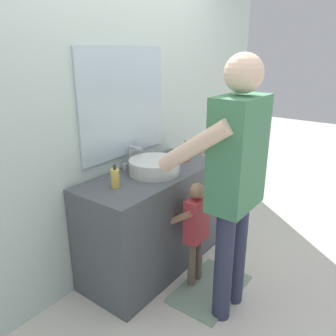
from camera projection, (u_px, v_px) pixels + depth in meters
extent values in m
plane|color=silver|center=(183.00, 277.00, 2.72)|extent=(14.00, 14.00, 0.00)
cube|color=silver|center=(119.00, 101.00, 2.62)|extent=(4.40, 0.08, 2.70)
cube|color=silver|center=(124.00, 103.00, 2.59)|extent=(0.90, 0.02, 0.82)
cube|color=#4C5156|center=(153.00, 221.00, 2.75)|extent=(1.25, 0.54, 0.83)
cylinder|color=silver|center=(154.00, 167.00, 2.59)|extent=(0.39, 0.39, 0.11)
cylinder|color=#B1B1AD|center=(154.00, 166.00, 2.58)|extent=(0.32, 0.32, 0.09)
cylinder|color=#B7BABF|center=(131.00, 156.00, 2.71)|extent=(0.03, 0.03, 0.18)
cylinder|color=#B7BABF|center=(136.00, 148.00, 2.65)|extent=(0.02, 0.12, 0.02)
cylinder|color=#B7BABF|center=(125.00, 166.00, 2.68)|extent=(0.04, 0.04, 0.05)
cylinder|color=#B7BABF|center=(137.00, 162.00, 2.79)|extent=(0.04, 0.04, 0.05)
cylinder|color=#D86666|center=(186.00, 155.00, 2.88)|extent=(0.07, 0.07, 0.09)
cylinder|color=green|center=(185.00, 149.00, 2.87)|extent=(0.04, 0.02, 0.17)
cube|color=white|center=(185.00, 138.00, 2.83)|extent=(0.01, 0.02, 0.02)
cylinder|color=gold|center=(115.00, 178.00, 2.32)|extent=(0.06, 0.06, 0.13)
cylinder|color=#2D2D2D|center=(115.00, 167.00, 2.29)|extent=(0.02, 0.02, 0.03)
cube|color=gray|center=(210.00, 289.00, 2.58)|extent=(0.64, 0.40, 0.02)
cylinder|color=#6B5B4C|center=(192.00, 265.00, 2.56)|extent=(0.06, 0.06, 0.39)
cylinder|color=#6B5B4C|center=(198.00, 259.00, 2.63)|extent=(0.06, 0.06, 0.39)
cube|color=#B7383D|center=(196.00, 220.00, 2.48)|extent=(0.19, 0.11, 0.34)
sphere|color=#A87A5B|center=(197.00, 191.00, 2.40)|extent=(0.11, 0.11, 0.11)
cylinder|color=#A87A5B|center=(178.00, 218.00, 2.44)|extent=(0.05, 0.23, 0.18)
cylinder|color=#A87A5B|center=(194.00, 208.00, 2.60)|extent=(0.05, 0.23, 0.18)
cylinder|color=#2D334C|center=(223.00, 266.00, 2.21)|extent=(0.12, 0.12, 0.80)
cylinder|color=#2D334C|center=(237.00, 252.00, 2.36)|extent=(0.12, 0.12, 0.80)
cube|color=#427F56|center=(238.00, 154.00, 2.03)|extent=(0.40, 0.22, 0.69)
sphere|color=beige|center=(244.00, 73.00, 1.88)|extent=(0.22, 0.22, 0.22)
cylinder|color=beige|center=(193.00, 147.00, 1.95)|extent=(0.10, 0.48, 0.38)
cylinder|color=beige|center=(228.00, 133.00, 2.28)|extent=(0.10, 0.48, 0.38)
cylinder|color=#E5387F|center=(204.00, 154.00, 2.44)|extent=(0.01, 0.14, 0.03)
cube|color=white|center=(195.00, 150.00, 2.48)|extent=(0.01, 0.02, 0.02)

